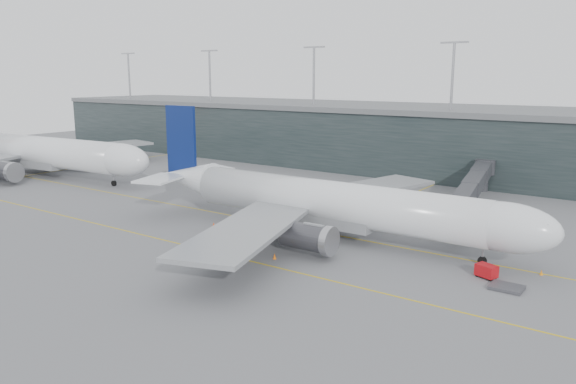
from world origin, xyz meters
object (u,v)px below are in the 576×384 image
Objects in this scene: main_aircraft at (328,203)px; jet_bridge at (483,183)px; second_aircraft at (38,152)px; gse_cart at (486,271)px.

main_aircraft reaches higher than jet_bridge.
jet_bridge is 0.62× the size of second_aircraft.
second_aircraft is (-79.45, 4.01, 0.58)m from main_aircraft.
second_aircraft is at bearing -176.34° from jet_bridge.
main_aircraft is 79.55m from second_aircraft.
second_aircraft is (-92.32, -24.59, 0.81)m from jet_bridge.
main_aircraft is 0.89× the size of second_aircraft.
second_aircraft reaches higher than gse_cart.
second_aircraft is at bearing 176.14° from main_aircraft.
gse_cart is at bearing -10.29° from main_aircraft.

